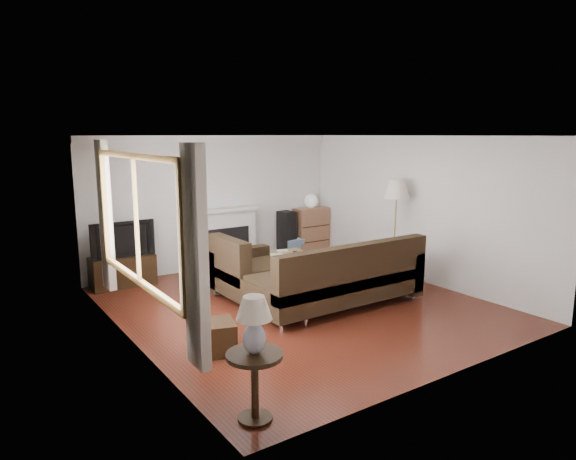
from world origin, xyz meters
TOP-DOWN VIEW (x-y plane):
  - room at (0.00, 0.00)m, footprint 5.10×5.60m
  - window at (-2.45, -0.20)m, footprint 0.12×2.74m
  - curtain_near at (-2.40, -1.72)m, footprint 0.10×0.35m
  - curtain_far at (-2.40, 1.32)m, footprint 0.10×0.35m
  - fireplace at (0.15, 2.64)m, footprint 1.40×0.26m
  - tv_stand at (-1.88, 2.49)m, footprint 1.03×0.46m
  - television at (-1.88, 2.49)m, footprint 1.05×0.14m
  - speaker_left at (-0.59, 2.55)m, footprint 0.29×0.33m
  - speaker_right at (1.49, 2.54)m, footprint 0.31×0.35m
  - bookshelf at (2.10, 2.53)m, footprint 0.73×0.35m
  - globe_lamp at (2.10, 2.53)m, footprint 0.28×0.28m
  - sectional_sofa at (0.43, -0.34)m, footprint 2.91×2.12m
  - coffee_table at (0.43, 1.36)m, footprint 1.28×0.83m
  - footstool at (-1.80, -0.83)m, footprint 0.55×0.55m
  - floor_lamp at (2.18, 0.20)m, footprint 0.58×0.58m
  - side_table at (-2.15, -2.34)m, footprint 0.51×0.51m
  - table_lamp at (-2.15, -2.34)m, footprint 0.32×0.32m

SIDE VIEW (x-z plane):
  - footstool at x=-1.80m, z-range 0.00..0.37m
  - coffee_table at x=0.43m, z-range 0.00..0.46m
  - tv_stand at x=-1.88m, z-range 0.00..0.52m
  - side_table at x=-2.15m, z-range 0.00..0.64m
  - speaker_left at x=-0.59m, z-range 0.00..0.87m
  - sectional_sofa at x=0.43m, z-range 0.00..0.94m
  - speaker_right at x=1.49m, z-range 0.00..0.98m
  - bookshelf at x=2.10m, z-range 0.00..1.01m
  - fireplace at x=0.15m, z-range 0.00..1.15m
  - television at x=-1.88m, z-range 0.52..1.12m
  - floor_lamp at x=2.18m, z-range 0.00..1.77m
  - table_lamp at x=-2.15m, z-range 0.64..1.15m
  - globe_lamp at x=2.10m, z-range 1.01..1.28m
  - room at x=0.00m, z-range -0.02..2.52m
  - curtain_near at x=-2.40m, z-range 0.35..2.45m
  - curtain_far at x=-2.40m, z-range 0.35..2.45m
  - window at x=-2.45m, z-range 0.78..2.32m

